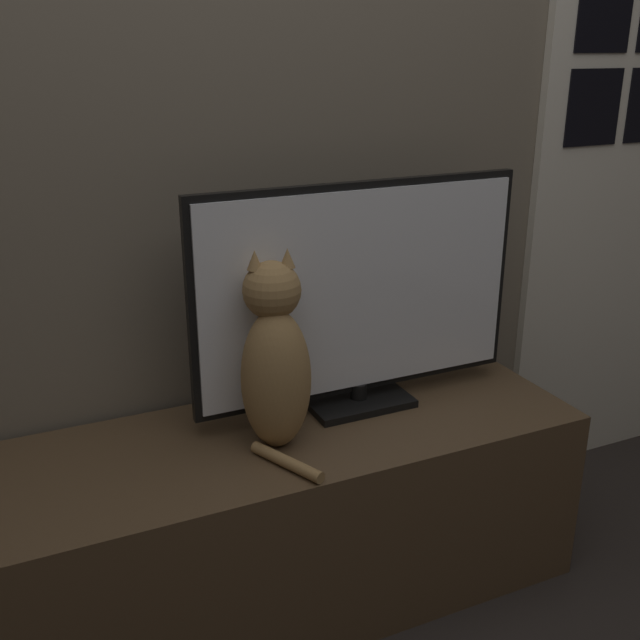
{
  "coord_description": "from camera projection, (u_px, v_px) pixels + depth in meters",
  "views": [
    {
      "loc": [
        -0.63,
        -0.61,
        1.4
      ],
      "look_at": [
        0.08,
        0.94,
        0.77
      ],
      "focal_mm": 42.0,
      "sensor_mm": 36.0,
      "label": 1
    }
  ],
  "objects": [
    {
      "name": "cat",
      "position": [
        275.0,
        361.0,
        1.74
      ],
      "size": [
        0.19,
        0.31,
        0.48
      ],
      "rotation": [
        0.0,
        0.0,
        -0.18
      ],
      "color": "#997547",
      "rests_on": "tv_stand"
    },
    {
      "name": "tv_stand",
      "position": [
        294.0,
        514.0,
        1.95
      ],
      "size": [
        1.46,
        0.51,
        0.49
      ],
      "color": "brown",
      "rests_on": "ground_plane"
    },
    {
      "name": "tv",
      "position": [
        360.0,
        297.0,
        1.9
      ],
      "size": [
        0.89,
        0.17,
        0.6
      ],
      "color": "black",
      "rests_on": "tv_stand"
    },
    {
      "name": "door",
      "position": [
        640.0,
        160.0,
        2.42
      ],
      "size": [
        0.84,
        0.04,
        2.05
      ],
      "color": "silver",
      "rests_on": "ground_plane"
    },
    {
      "name": "wall_back",
      "position": [
        242.0,
        87.0,
        1.84
      ],
      "size": [
        4.8,
        0.05,
        2.6
      ],
      "color": "#756B5B",
      "rests_on": "ground_plane"
    }
  ]
}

